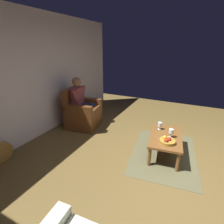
{
  "coord_description": "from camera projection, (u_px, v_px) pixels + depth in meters",
  "views": [
    {
      "loc": [
        2.55,
        -0.12,
        1.95
      ],
      "look_at": [
        -0.45,
        -1.61,
        0.65
      ],
      "focal_mm": 27.24,
      "sensor_mm": 36.0,
      "label": 1
    }
  ],
  "objects": [
    {
      "name": "fruit_bowl",
      "position": [
        167.0,
        141.0,
        2.92
      ],
      "size": [
        0.27,
        0.27,
        0.11
      ],
      "color": "olive",
      "rests_on": "coffee_table"
    },
    {
      "name": "coffee_table",
      "position": [
        166.0,
        138.0,
        3.18
      ],
      "size": [
        1.05,
        0.69,
        0.39
      ],
      "rotation": [
        0.0,
        0.0,
        0.13
      ],
      "color": "brown",
      "rests_on": "ground"
    },
    {
      "name": "ground_plane",
      "position": [
        187.0,
        173.0,
        2.78
      ],
      "size": [
        7.65,
        7.65,
        0.0
      ],
      "primitive_type": "plane",
      "color": "brown"
    },
    {
      "name": "wall_back",
      "position": [
        35.0,
        77.0,
        3.63
      ],
      "size": [
        5.79,
        0.06,
        2.65
      ],
      "primitive_type": "cube",
      "color": "white",
      "rests_on": "ground"
    },
    {
      "name": "wine_glass_far",
      "position": [
        160.0,
        125.0,
        3.37
      ],
      "size": [
        0.08,
        0.08,
        0.15
      ],
      "color": "silver",
      "rests_on": "coffee_table"
    },
    {
      "name": "wine_glass_near",
      "position": [
        171.0,
        132.0,
        3.07
      ],
      "size": [
        0.09,
        0.09,
        0.16
      ],
      "color": "silver",
      "rests_on": "coffee_table"
    },
    {
      "name": "guitar",
      "position": [
        1.0,
        151.0,
        2.99
      ],
      "size": [
        0.39,
        0.26,
        1.04
      ],
      "color": "#AF7D37",
      "rests_on": "ground"
    },
    {
      "name": "rug",
      "position": [
        164.0,
        153.0,
        3.3
      ],
      "size": [
        1.82,
        1.37,
        0.01
      ],
      "primitive_type": "cube",
      "rotation": [
        0.0,
        0.0,
        0.13
      ],
      "color": "brown",
      "rests_on": "ground"
    },
    {
      "name": "armchair",
      "position": [
        82.0,
        113.0,
        4.33
      ],
      "size": [
        0.87,
        0.85,
        0.99
      ],
      "rotation": [
        0.0,
        0.0,
        0.17
      ],
      "color": "#5C3318",
      "rests_on": "ground"
    },
    {
      "name": "person_seated",
      "position": [
        82.0,
        101.0,
        4.2
      ],
      "size": [
        0.64,
        0.58,
        1.26
      ],
      "rotation": [
        0.0,
        0.0,
        0.17
      ],
      "color": "brown",
      "rests_on": "ground"
    }
  ]
}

